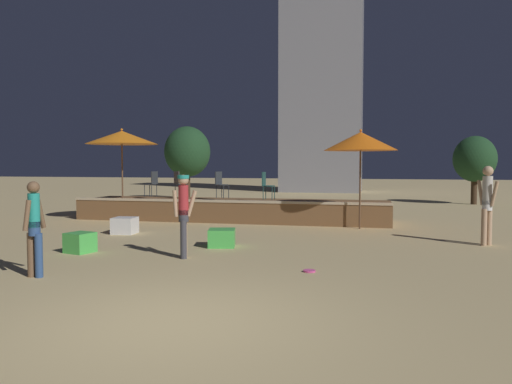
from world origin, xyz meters
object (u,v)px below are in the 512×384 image
at_px(bistro_chair_0, 153,181).
at_px(patio_umbrella_1, 122,138).
at_px(background_tree_1, 475,159).
at_px(patio_umbrella_0, 361,141).
at_px(bistro_chair_1, 266,183).
at_px(cube_seat_2, 80,243).
at_px(frisbee_disc, 309,271).
at_px(person_0, 487,201).
at_px(bistro_chair_3, 220,182).
at_px(cube_seat_0, 125,225).
at_px(person_1, 184,211).
at_px(background_tree_0, 187,152).
at_px(bistro_chair_2, 179,181).
at_px(person_2, 34,226).
at_px(cube_seat_1, 222,238).

bearing_deg(bistro_chair_0, patio_umbrella_1, -27.59).
bearing_deg(background_tree_1, patio_umbrella_0, -115.78).
xyz_separation_m(patio_umbrella_0, bistro_chair_1, (-3.01, 0.81, -1.28)).
bearing_deg(cube_seat_2, background_tree_1, 55.70).
xyz_separation_m(bistro_chair_1, frisbee_disc, (2.31, -7.05, -1.29)).
xyz_separation_m(person_0, background_tree_1, (2.05, 12.83, 1.10)).
relative_size(bistro_chair_1, bistro_chair_3, 1.00).
xyz_separation_m(cube_seat_0, cube_seat_2, (0.49, -2.91, -0.01)).
distance_m(cube_seat_2, person_1, 2.54).
distance_m(background_tree_0, background_tree_1, 14.30).
distance_m(cube_seat_2, person_0, 9.35).
bearing_deg(background_tree_1, person_0, -99.07).
distance_m(bistro_chair_1, bistro_chair_3, 1.78).
bearing_deg(person_0, bistro_chair_1, -70.19).
bearing_deg(person_0, bistro_chair_2, -65.58).
xyz_separation_m(frisbee_disc, background_tree_0, (-8.54, 16.14, 2.54)).
relative_size(cube_seat_2, bistro_chair_3, 0.69).
bearing_deg(person_2, frisbee_disc, -156.53).
relative_size(cube_seat_0, cube_seat_1, 0.89).
xyz_separation_m(cube_seat_0, person_0, (9.28, 0.15, 0.83)).
bearing_deg(bistro_chair_2, cube_seat_1, 160.40).
bearing_deg(cube_seat_0, patio_umbrella_1, 119.13).
height_order(person_1, person_2, person_1).
bearing_deg(background_tree_0, bistro_chair_3, -62.24).
height_order(cube_seat_2, bistro_chair_0, bistro_chair_0).
height_order(bistro_chair_3, frisbee_disc, bistro_chair_3).
relative_size(bistro_chair_1, background_tree_0, 0.23).
height_order(bistro_chair_0, background_tree_0, background_tree_0).
xyz_separation_m(patio_umbrella_0, background_tree_1, (5.04, 10.45, -0.44)).
distance_m(person_1, person_2, 2.86).
xyz_separation_m(frisbee_disc, background_tree_1, (5.75, 16.69, 2.13)).
distance_m(cube_seat_2, background_tree_0, 15.90).
height_order(person_0, bistro_chair_3, person_0).
distance_m(patio_umbrella_0, background_tree_1, 11.61).
height_order(person_2, background_tree_0, background_tree_0).
height_order(cube_seat_0, background_tree_1, background_tree_1).
bearing_deg(frisbee_disc, background_tree_1, 71.00).
bearing_deg(frisbee_disc, patio_umbrella_0, 83.58).
bearing_deg(cube_seat_1, person_2, -120.01).
bearing_deg(person_2, patio_umbrella_0, -118.70).
xyz_separation_m(patio_umbrella_1, person_0, (10.88, -2.73, -1.76)).
height_order(person_1, frisbee_disc, person_1).
xyz_separation_m(patio_umbrella_1, bistro_chair_0, (0.69, 0.88, -1.50)).
bearing_deg(background_tree_0, bistro_chair_1, -55.55).
height_order(cube_seat_2, bistro_chair_2, bistro_chair_2).
relative_size(cube_seat_0, cube_seat_2, 1.03).
distance_m(bistro_chair_0, background_tree_1, 15.35).
distance_m(cube_seat_0, person_0, 9.32).
distance_m(cube_seat_0, background_tree_1, 17.33).
bearing_deg(frisbee_disc, bistro_chair_0, 131.00).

